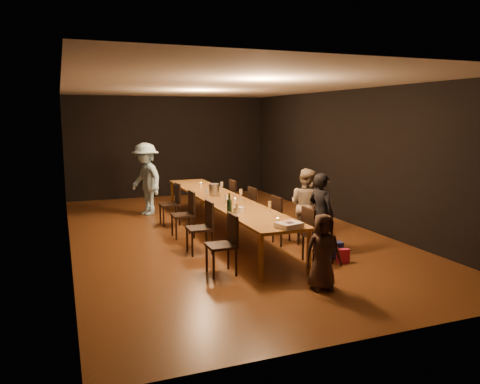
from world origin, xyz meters
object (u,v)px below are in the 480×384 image
object	(u,v)px
chair_right_2	(260,208)
birthday_cake	(289,225)
champagne_bottle	(229,203)
table	(223,200)
chair_left_2	(183,214)
chair_right_1	(286,220)
chair_right_0	(318,235)
plate_stack	(239,210)
chair_left_1	(199,228)
chair_right_3	(240,199)
chair_left_0	(221,245)
ice_bucket	(214,189)
woman_birthday	(321,213)
chair_left_3	(170,204)
man_blue	(146,179)
woman_tan	(306,205)
child	(323,252)

from	to	relation	value
chair_right_2	birthday_cake	world-z (taller)	chair_right_2
champagne_bottle	table	bearing A→B (deg)	75.40
chair_left_2	champagne_bottle	distance (m)	1.63
chair_right_1	chair_right_0	bearing A→B (deg)	-0.00
plate_stack	champagne_bottle	size ratio (longest dim) A/B	0.53
table	chair_left_1	distance (m)	1.49
chair_right_3	birthday_cake	xyz separation A→B (m)	(-0.77, -4.04, 0.33)
chair_right_1	chair_left_0	world-z (taller)	same
chair_left_1	table	bearing A→B (deg)	-35.31
chair_right_0	chair_right_3	world-z (taller)	same
chair_right_1	chair_left_1	world-z (taller)	same
ice_bucket	table	bearing A→B (deg)	-81.74
chair_right_1	woman_birthday	size ratio (longest dim) A/B	0.65
table	birthday_cake	distance (m)	2.85
chair_right_2	chair_left_3	size ratio (longest dim) A/B	1.00
chair_left_2	chair_left_0	bearing A→B (deg)	-180.00
chair_left_3	man_blue	world-z (taller)	man_blue
plate_stack	ice_bucket	distance (m)	1.95
woman_birthday	ice_bucket	distance (m)	2.66
chair_left_3	birthday_cake	world-z (taller)	chair_left_3
woman_tan	child	distance (m)	2.57
child	champagne_bottle	world-z (taller)	champagne_bottle
chair_right_1	chair_left_3	bearing A→B (deg)	-144.69
woman_tan	chair_left_3	bearing A→B (deg)	18.43
chair_left_1	child	xyz separation A→B (m)	(1.12, -2.31, 0.08)
chair_left_0	woman_tan	distance (m)	2.50
chair_left_3	table	bearing A→B (deg)	-144.69
table	woman_tan	size ratio (longest dim) A/B	4.21
chair_left_0	woman_tan	xyz separation A→B (m)	(2.15, 1.24, 0.25)
chair_left_0	ice_bucket	bearing A→B (deg)	-15.83
woman_birthday	chair_right_1	bearing A→B (deg)	2.65
woman_tan	chair_left_1	bearing A→B (deg)	67.18
chair_right_3	woman_tan	distance (m)	2.41
plate_stack	champagne_bottle	distance (m)	0.20
woman_birthday	chair_left_2	bearing A→B (deg)	26.82
chair_right_2	child	xyz separation A→B (m)	(-0.58, -3.51, 0.08)
chair_right_1	chair_right_3	distance (m)	2.40
birthday_cake	plate_stack	xyz separation A→B (m)	(-0.32, 1.30, 0.01)
table	birthday_cake	xyz separation A→B (m)	(0.08, -2.84, 0.09)
chair_right_1	chair_left_0	distance (m)	2.08
chair_right_1	ice_bucket	xyz separation A→B (m)	(-0.91, 1.60, 0.41)
chair_right_2	chair_left_2	xyz separation A→B (m)	(-1.70, 0.00, 0.00)
table	chair_left_1	size ratio (longest dim) A/B	6.45
chair_left_2	chair_left_1	bearing A→B (deg)	-180.00
child	birthday_cake	xyz separation A→B (m)	(-0.19, 0.67, 0.25)
chair_right_1	man_blue	world-z (taller)	man_blue
man_blue	chair_left_0	bearing A→B (deg)	-16.40
man_blue	chair_left_2	bearing A→B (deg)	-12.95
child	chair_right_3	bearing A→B (deg)	92.39
table	chair_left_2	distance (m)	0.88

